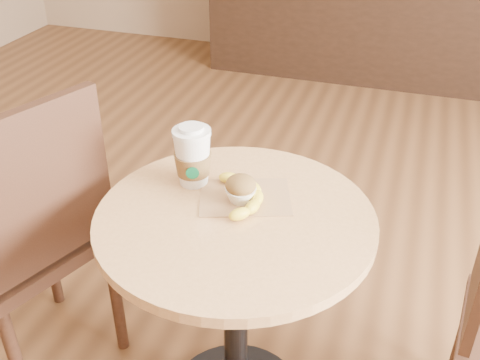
{
  "coord_description": "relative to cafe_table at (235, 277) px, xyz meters",
  "views": [
    {
      "loc": [
        0.41,
        -1.0,
        1.58
      ],
      "look_at": [
        0.03,
        0.14,
        0.83
      ],
      "focal_mm": 42.0,
      "sensor_mm": 36.0,
      "label": 1
    }
  ],
  "objects": [
    {
      "name": "muffin",
      "position": [
        -0.01,
        0.06,
        0.25
      ],
      "size": [
        0.08,
        0.08,
        0.07
      ],
      "color": "white",
      "rests_on": "kraft_bag"
    },
    {
      "name": "coffee_cup",
      "position": [
        -0.16,
        0.11,
        0.29
      ],
      "size": [
        0.1,
        0.11,
        0.17
      ],
      "rotation": [
        0.0,
        0.0,
        0.36
      ],
      "color": "silver",
      "rests_on": "cafe_table"
    },
    {
      "name": "kraft_bag",
      "position": [
        0.0,
        0.08,
        0.21
      ],
      "size": [
        0.29,
        0.25,
        0.0
      ],
      "primitive_type": "cube",
      "rotation": [
        0.0,
        0.0,
        0.34
      ],
      "color": "#A0754D",
      "rests_on": "cafe_table"
    },
    {
      "name": "banana",
      "position": [
        -0.01,
        0.06,
        0.23
      ],
      "size": [
        0.23,
        0.26,
        0.03
      ],
      "primitive_type": null,
      "rotation": [
        0.0,
        0.0,
        0.39
      ],
      "color": "yellow",
      "rests_on": "kraft_bag"
    },
    {
      "name": "cafe_table",
      "position": [
        0.0,
        0.0,
        0.0
      ],
      "size": [
        0.72,
        0.72,
        0.75
      ],
      "color": "black",
      "rests_on": "ground"
    },
    {
      "name": "chair_left",
      "position": [
        -0.64,
        -0.04,
        0.01
      ],
      "size": [
        0.57,
        0.57,
        1.01
      ],
      "rotation": [
        0.0,
        0.0,
        -1.92
      ],
      "color": "#381F13",
      "rests_on": "ground"
    },
    {
      "name": "service_counter",
      "position": [
        -0.03,
        3.08,
        -0.02
      ],
      "size": [
        2.3,
        0.65,
        1.04
      ],
      "color": "black",
      "rests_on": "ground"
    }
  ]
}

